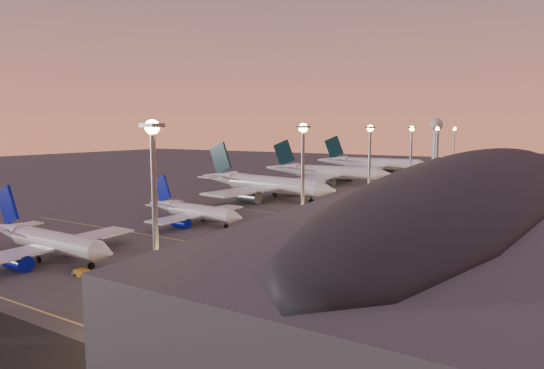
% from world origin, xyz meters
% --- Properties ---
extents(ground, '(700.00, 700.00, 0.00)m').
position_xyz_m(ground, '(0.00, 0.00, 0.00)').
color(ground, '#44423F').
extents(airliner_narrow_south, '(37.58, 33.44, 13.47)m').
position_xyz_m(airliner_narrow_south, '(-4.36, -28.86, 3.48)').
color(airliner_narrow_south, silver).
rests_on(airliner_narrow_south, ground).
extents(airliner_narrow_north, '(34.05, 30.52, 12.16)m').
position_xyz_m(airliner_narrow_north, '(-2.60, 11.52, 3.14)').
color(airliner_narrow_north, silver).
rests_on(airliner_narrow_north, ground).
extents(airliner_wide_near, '(62.21, 57.30, 19.94)m').
position_xyz_m(airliner_wide_near, '(-10.16, 58.51, 5.13)').
color(airliner_wide_near, silver).
rests_on(airliner_wide_near, ground).
extents(airliner_wide_mid, '(62.08, 56.45, 19.89)m').
position_xyz_m(airliner_wide_mid, '(-9.16, 111.72, 5.12)').
color(airliner_wide_mid, silver).
rests_on(airliner_wide_mid, ground).
extents(airliner_wide_far, '(65.72, 59.64, 21.08)m').
position_xyz_m(airliner_wide_far, '(-6.75, 169.58, 5.43)').
color(airliner_wide_far, silver).
rests_on(airliner_wide_far, ground).
extents(terminal_building, '(56.35, 255.00, 17.46)m').
position_xyz_m(terminal_building, '(61.84, 72.47, 8.78)').
color(terminal_building, '#47474C').
rests_on(terminal_building, ground).
extents(light_masts, '(2.20, 217.20, 25.90)m').
position_xyz_m(light_masts, '(36.00, 65.00, 17.55)').
color(light_masts, slate).
rests_on(light_masts, ground).
extents(radar_tower, '(9.00, 9.00, 32.50)m').
position_xyz_m(radar_tower, '(10.00, 260.00, 21.87)').
color(radar_tower, silver).
rests_on(radar_tower, ground).
extents(lane_markings, '(90.00, 180.36, 0.00)m').
position_xyz_m(lane_markings, '(0.00, 40.00, 0.01)').
color(lane_markings, '#D8C659').
rests_on(lane_markings, ground).
extents(baggage_tug_a, '(3.76, 1.72, 1.12)m').
position_xyz_m(baggage_tug_a, '(10.33, -32.45, 0.51)').
color(baggage_tug_a, '#C17A0F').
rests_on(baggage_tug_a, ground).
extents(baggage_tug_b, '(4.42, 2.88, 1.23)m').
position_xyz_m(baggage_tug_b, '(19.98, -32.25, 0.56)').
color(baggage_tug_b, '#C17A0F').
rests_on(baggage_tug_b, ground).
extents(baggage_tug_c, '(3.93, 2.74, 1.09)m').
position_xyz_m(baggage_tug_c, '(13.24, 4.85, 0.50)').
color(baggage_tug_c, '#C17A0F').
rests_on(baggage_tug_c, ground).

